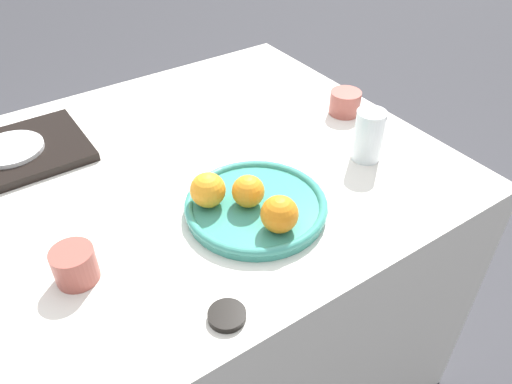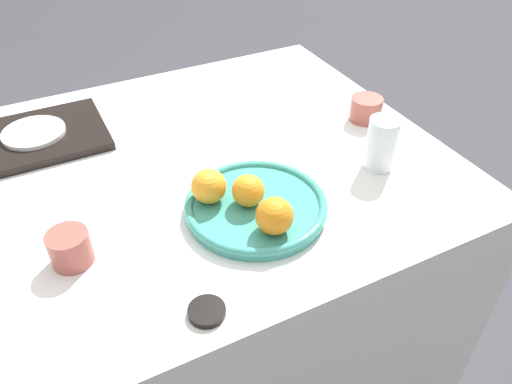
{
  "view_description": "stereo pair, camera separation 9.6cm",
  "coord_description": "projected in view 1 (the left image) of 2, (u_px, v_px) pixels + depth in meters",
  "views": [
    {
      "loc": [
        -0.31,
        -0.84,
        1.42
      ],
      "look_at": [
        0.11,
        -0.22,
        0.81
      ],
      "focal_mm": 35.0,
      "sensor_mm": 36.0,
      "label": 1
    },
    {
      "loc": [
        -0.22,
        -0.89,
        1.42
      ],
      "look_at": [
        0.11,
        -0.22,
        0.81
      ],
      "focal_mm": 35.0,
      "sensor_mm": 36.0,
      "label": 2
    }
  ],
  "objects": [
    {
      "name": "table",
      "position": [
        175.0,
        292.0,
        1.32
      ],
      "size": [
        1.25,
        0.94,
        0.76
      ],
      "color": "silver",
      "rests_on": "ground_plane"
    },
    {
      "name": "water_glass",
      "position": [
        368.0,
        135.0,
        1.1
      ],
      "size": [
        0.07,
        0.07,
        0.12
      ],
      "color": "silver",
      "rests_on": "table"
    },
    {
      "name": "fruit_platter",
      "position": [
        256.0,
        206.0,
        0.99
      ],
      "size": [
        0.28,
        0.28,
        0.03
      ],
      "color": "teal",
      "rests_on": "table"
    },
    {
      "name": "ground_plane",
      "position": [
        187.0,
        371.0,
        1.56
      ],
      "size": [
        12.0,
        12.0,
        0.0
      ],
      "primitive_type": "plane",
      "color": "#38383D"
    },
    {
      "name": "side_plate",
      "position": [
        10.0,
        149.0,
        1.12
      ],
      "size": [
        0.15,
        0.15,
        0.01
      ],
      "color": "white",
      "rests_on": "serving_tray"
    },
    {
      "name": "cup_0",
      "position": [
        75.0,
        265.0,
        0.84
      ],
      "size": [
        0.07,
        0.07,
        0.06
      ],
      "color": "#9E4C42",
      "rests_on": "table"
    },
    {
      "name": "orange_0",
      "position": [
        248.0,
        191.0,
        0.96
      ],
      "size": [
        0.06,
        0.06,
        0.06
      ],
      "color": "orange",
      "rests_on": "fruit_platter"
    },
    {
      "name": "orange_2",
      "position": [
        279.0,
        214.0,
        0.91
      ],
      "size": [
        0.07,
        0.07,
        0.07
      ],
      "color": "orange",
      "rests_on": "fruit_platter"
    },
    {
      "name": "serving_tray",
      "position": [
        12.0,
        154.0,
        1.13
      ],
      "size": [
        0.32,
        0.24,
        0.02
      ],
      "color": "black",
      "rests_on": "table"
    },
    {
      "name": "orange_1",
      "position": [
        208.0,
        190.0,
        0.96
      ],
      "size": [
        0.07,
        0.07,
        0.07
      ],
      "color": "orange",
      "rests_on": "fruit_platter"
    },
    {
      "name": "cup_1",
      "position": [
        345.0,
        103.0,
        1.28
      ],
      "size": [
        0.08,
        0.08,
        0.06
      ],
      "color": "#9E4C42",
      "rests_on": "table"
    },
    {
      "name": "soy_dish",
      "position": [
        227.0,
        316.0,
        0.79
      ],
      "size": [
        0.06,
        0.06,
        0.01
      ],
      "color": "black",
      "rests_on": "table"
    }
  ]
}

